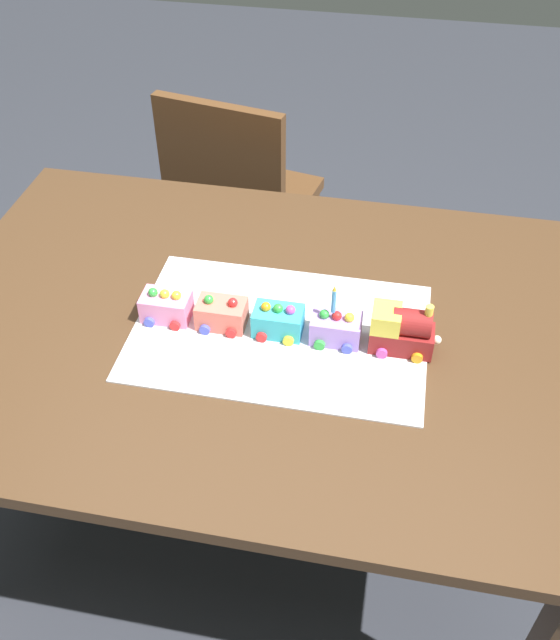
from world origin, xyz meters
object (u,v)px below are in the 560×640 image
at_px(cake_locomotive, 402,330).
at_px(cake_car_gondola_coral, 222,313).
at_px(dining_table, 256,357).
at_px(birthday_candle, 334,299).
at_px(cake_car_caboose_lavender, 336,328).
at_px(chair, 239,202).
at_px(cake_car_flatbed_bubblegum, 166,306).
at_px(cake_car_hopper_turquoise, 278,321).

bearing_deg(cake_locomotive, cake_car_gondola_coral, 0.00).
relative_size(dining_table, birthday_candle, 21.20).
bearing_deg(cake_locomotive, cake_car_caboose_lavender, 0.00).
bearing_deg(chair, cake_car_gondola_coral, 112.97).
relative_size(dining_table, cake_car_gondola_coral, 14.00).
xyz_separation_m(cake_car_flatbed_bubblegum, birthday_candle, (-0.35, -0.00, 0.07)).
bearing_deg(birthday_candle, cake_car_caboose_lavender, 180.00).
relative_size(chair, cake_car_flatbed_bubblegum, 8.60).
bearing_deg(cake_car_hopper_turquoise, birthday_candle, -180.00).
xyz_separation_m(dining_table, cake_car_hopper_turquoise, (-0.06, 0.03, 0.14)).
distance_m(cake_locomotive, cake_car_hopper_turquoise, 0.25).
bearing_deg(cake_car_flatbed_bubblegum, birthday_candle, -180.00).
height_order(dining_table, cake_car_caboose_lavender, cake_car_caboose_lavender).
height_order(dining_table, cake_locomotive, cake_locomotive).
height_order(dining_table, birthday_candle, birthday_candle).
relative_size(cake_car_flatbed_bubblegum, birthday_candle, 1.51).
distance_m(cake_car_caboose_lavender, cake_car_gondola_coral, 0.24).
height_order(cake_car_hopper_turquoise, birthday_candle, birthday_candle).
distance_m(cake_locomotive, birthday_candle, 0.15).
distance_m(dining_table, cake_car_hopper_turquoise, 0.15).
relative_size(dining_table, cake_car_flatbed_bubblegum, 14.00).
bearing_deg(cake_car_gondola_coral, cake_car_flatbed_bubblegum, 0.00).
bearing_deg(cake_car_hopper_turquoise, chair, -70.93).
height_order(cake_locomotive, cake_car_caboose_lavender, cake_locomotive).
relative_size(dining_table, chair, 1.63).
xyz_separation_m(cake_car_hopper_turquoise, cake_car_gondola_coral, (0.12, -0.00, -0.00)).
bearing_deg(cake_car_caboose_lavender, cake_locomotive, -180.00).
distance_m(cake_car_caboose_lavender, cake_car_flatbed_bubblegum, 0.35).
relative_size(cake_car_gondola_coral, birthday_candle, 1.51).
height_order(chair, cake_car_caboose_lavender, chair).
bearing_deg(dining_table, cake_car_hopper_turquoise, 155.40).
bearing_deg(cake_car_flatbed_bubblegum, cake_car_gondola_coral, -180.00).
distance_m(cake_car_hopper_turquoise, birthday_candle, 0.13).
bearing_deg(birthday_candle, cake_locomotive, -180.00).
relative_size(cake_locomotive, birthday_candle, 2.12).
distance_m(cake_car_gondola_coral, cake_car_flatbed_bubblegum, 0.12).
xyz_separation_m(dining_table, birthday_candle, (-0.17, 0.03, 0.22)).
relative_size(cake_car_hopper_turquoise, cake_car_flatbed_bubblegum, 1.00).
height_order(chair, birthday_candle, birthday_candle).
height_order(dining_table, cake_car_hopper_turquoise, cake_car_hopper_turquoise).
bearing_deg(chair, cake_locomotive, 133.54).
relative_size(chair, cake_car_caboose_lavender, 8.60).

